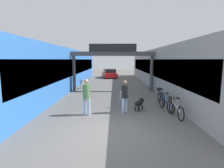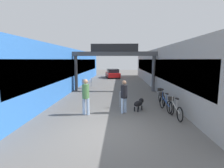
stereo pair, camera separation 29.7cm
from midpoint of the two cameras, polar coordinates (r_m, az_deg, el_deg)
name	(u,v)px [view 1 (the left image)]	position (r m, az deg, el deg)	size (l,w,h in m)	color
ground_plane	(111,132)	(6.89, -1.71, -15.31)	(80.00, 80.00, 0.00)	#605E5B
storefront_left	(62,69)	(18.16, -16.53, 4.86)	(3.00, 26.00, 3.65)	blue
storefront_right	(164,69)	(18.00, 16.31, 4.84)	(3.00, 26.00, 3.65)	#9E9993
arcade_sign_gateway	(113,58)	(15.00, -0.33, 8.49)	(7.40, 0.47, 4.03)	#4C4C4F
pedestrian_with_dog	(125,94)	(8.92, 3.25, -3.40)	(0.48, 0.48, 1.68)	#A5BFE0
pedestrian_companion	(87,94)	(8.66, -9.26, -3.40)	(0.44, 0.44, 1.79)	#A5BFE0
dog_on_leash	(139,103)	(9.58, 8.04, -6.17)	(0.71, 0.86, 0.62)	black
bicycle_silver_nearest	(175,108)	(8.90, 19.03, -7.35)	(0.46, 1.69, 0.98)	black
bicycle_blue_second	(165,102)	(9.92, 16.04, -5.66)	(0.46, 1.68, 0.98)	black
bicycle_black_third	(161,97)	(11.28, 14.90, -3.97)	(0.46, 1.69, 0.98)	black
bollard_post_metal	(121,99)	(9.97, 1.96, -4.98)	(0.10, 0.10, 0.95)	gray
cafe_chair_aluminium_nearer	(82,83)	(16.59, -10.22, 0.32)	(0.56, 0.56, 0.89)	gray
cafe_chair_aluminium_farther	(88,81)	(17.65, -8.26, 0.82)	(0.49, 0.49, 0.89)	gray
parked_car_red	(109,73)	(26.26, -1.15, 3.48)	(2.43, 4.25, 1.33)	red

